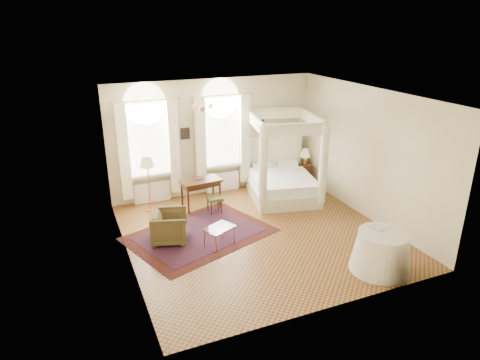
{
  "coord_description": "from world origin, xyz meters",
  "views": [
    {
      "loc": [
        -3.94,
        -8.19,
        4.83
      ],
      "look_at": [
        -0.3,
        0.4,
        1.29
      ],
      "focal_mm": 32.0,
      "sensor_mm": 36.0,
      "label": 1
    }
  ],
  "objects_px": {
    "canopy_bed": "(282,179)",
    "side_table": "(381,252)",
    "armchair": "(169,227)",
    "coffee_table": "(219,229)",
    "writing_desk": "(201,184)",
    "stool": "(215,200)",
    "nightstand": "(304,174)",
    "floor_lamp": "(147,164)"
  },
  "relations": [
    {
      "from": "side_table",
      "to": "nightstand",
      "type": "bearing_deg",
      "value": 77.56
    },
    {
      "from": "writing_desk",
      "to": "stool",
      "type": "distance_m",
      "value": 0.6
    },
    {
      "from": "writing_desk",
      "to": "nightstand",
      "type": "bearing_deg",
      "value": 6.92
    },
    {
      "from": "nightstand",
      "to": "armchair",
      "type": "relative_size",
      "value": 0.82
    },
    {
      "from": "nightstand",
      "to": "writing_desk",
      "type": "height_order",
      "value": "writing_desk"
    },
    {
      "from": "nightstand",
      "to": "stool",
      "type": "distance_m",
      "value": 3.35
    },
    {
      "from": "coffee_table",
      "to": "canopy_bed",
      "type": "bearing_deg",
      "value": 36.56
    },
    {
      "from": "coffee_table",
      "to": "side_table",
      "type": "bearing_deg",
      "value": -39.52
    },
    {
      "from": "stool",
      "to": "writing_desk",
      "type": "bearing_deg",
      "value": 115.94
    },
    {
      "from": "armchair",
      "to": "side_table",
      "type": "distance_m",
      "value": 4.63
    },
    {
      "from": "canopy_bed",
      "to": "coffee_table",
      "type": "height_order",
      "value": "canopy_bed"
    },
    {
      "from": "canopy_bed",
      "to": "stool",
      "type": "height_order",
      "value": "canopy_bed"
    },
    {
      "from": "floor_lamp",
      "to": "side_table",
      "type": "height_order",
      "value": "floor_lamp"
    },
    {
      "from": "canopy_bed",
      "to": "nightstand",
      "type": "distance_m",
      "value": 1.27
    },
    {
      "from": "side_table",
      "to": "writing_desk",
      "type": "bearing_deg",
      "value": 118.74
    },
    {
      "from": "stool",
      "to": "floor_lamp",
      "type": "distance_m",
      "value": 1.97
    },
    {
      "from": "armchair",
      "to": "side_table",
      "type": "height_order",
      "value": "side_table"
    },
    {
      "from": "writing_desk",
      "to": "side_table",
      "type": "height_order",
      "value": "side_table"
    },
    {
      "from": "stool",
      "to": "armchair",
      "type": "relative_size",
      "value": 0.54
    },
    {
      "from": "canopy_bed",
      "to": "writing_desk",
      "type": "height_order",
      "value": "canopy_bed"
    },
    {
      "from": "nightstand",
      "to": "writing_desk",
      "type": "relative_size",
      "value": 0.59
    },
    {
      "from": "writing_desk",
      "to": "coffee_table",
      "type": "bearing_deg",
      "value": -97.36
    },
    {
      "from": "stool",
      "to": "side_table",
      "type": "relative_size",
      "value": 0.36
    },
    {
      "from": "nightstand",
      "to": "floor_lamp",
      "type": "bearing_deg",
      "value": -179.16
    },
    {
      "from": "canopy_bed",
      "to": "armchair",
      "type": "height_order",
      "value": "canopy_bed"
    },
    {
      "from": "canopy_bed",
      "to": "side_table",
      "type": "height_order",
      "value": "canopy_bed"
    },
    {
      "from": "canopy_bed",
      "to": "armchair",
      "type": "relative_size",
      "value": 3.14
    },
    {
      "from": "stool",
      "to": "armchair",
      "type": "bearing_deg",
      "value": -144.43
    },
    {
      "from": "writing_desk",
      "to": "stool",
      "type": "height_order",
      "value": "writing_desk"
    },
    {
      "from": "nightstand",
      "to": "stool",
      "type": "bearing_deg",
      "value": -164.8
    },
    {
      "from": "canopy_bed",
      "to": "side_table",
      "type": "xyz_separation_m",
      "value": [
        0.03,
        -4.16,
        -0.13
      ]
    },
    {
      "from": "coffee_table",
      "to": "floor_lamp",
      "type": "height_order",
      "value": "floor_lamp"
    },
    {
      "from": "floor_lamp",
      "to": "side_table",
      "type": "xyz_separation_m",
      "value": [
        3.71,
        -4.72,
        -0.89
      ]
    },
    {
      "from": "canopy_bed",
      "to": "side_table",
      "type": "relative_size",
      "value": 2.06
    },
    {
      "from": "armchair",
      "to": "side_table",
      "type": "bearing_deg",
      "value": -110.56
    },
    {
      "from": "floor_lamp",
      "to": "canopy_bed",
      "type": "bearing_deg",
      "value": -8.54
    },
    {
      "from": "nightstand",
      "to": "armchair",
      "type": "distance_m",
      "value": 5.09
    },
    {
      "from": "stool",
      "to": "floor_lamp",
      "type": "height_order",
      "value": "floor_lamp"
    },
    {
      "from": "canopy_bed",
      "to": "floor_lamp",
      "type": "relative_size",
      "value": 1.66
    },
    {
      "from": "nightstand",
      "to": "armchair",
      "type": "bearing_deg",
      "value": -157.65
    },
    {
      "from": "armchair",
      "to": "coffee_table",
      "type": "distance_m",
      "value": 1.17
    },
    {
      "from": "armchair",
      "to": "floor_lamp",
      "type": "height_order",
      "value": "floor_lamp"
    }
  ]
}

